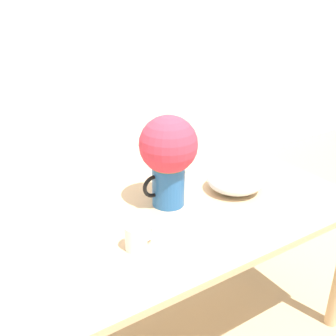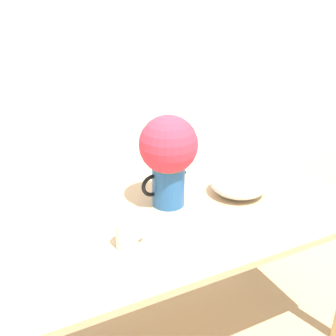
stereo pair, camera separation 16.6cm
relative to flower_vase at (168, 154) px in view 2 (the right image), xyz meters
The scene contains 5 objects.
wall_back 1.60m from the flower_vase, 98.58° to the left, with size 8.00×0.05×2.60m.
table 0.34m from the flower_vase, 92.05° to the right, with size 1.57×0.79×0.73m.
flower_vase is the anchor object (origin of this frame).
coffee_mug 0.40m from the flower_vase, 141.65° to the right, with size 0.11×0.08×0.10m.
white_bowl 0.38m from the flower_vase, 10.19° to the right, with size 0.26×0.26×0.11m.
Camera 2 is at (-0.44, -1.07, 1.58)m, focal length 42.00 mm.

